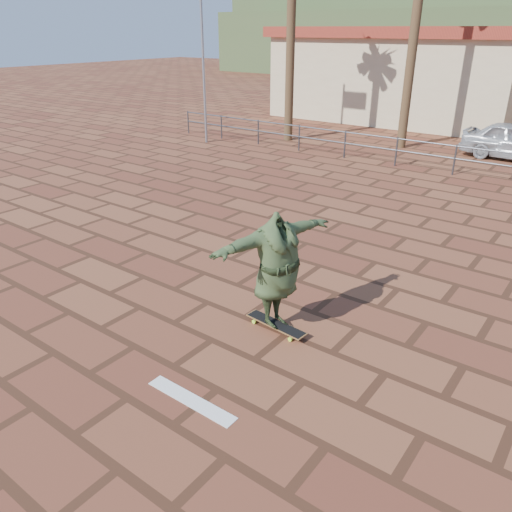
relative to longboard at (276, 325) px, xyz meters
The scene contains 8 objects.
ground 1.06m from the longboard, 126.17° to the right, with size 120.00×120.00×0.00m, color brown.
paint_stripe 2.06m from the longboard, 87.86° to the right, with size 1.40×0.22×0.01m, color white.
guardrail 11.18m from the longboard, 93.20° to the left, with size 24.06×0.06×1.00m.
flagpole 15.29m from the longboard, 135.97° to the left, with size 1.30×0.10×8.00m.
building_west 22.27m from the longboard, 107.39° to the left, with size 12.60×7.60×4.50m.
hill_back 59.74m from the longboard, 112.31° to the left, with size 35.00×14.00×8.00m, color #384C28.
longboard is the anchor object (origin of this frame).
skateboarder 0.97m from the longboard, 45.00° to the left, with size 2.33×0.63×1.89m, color #364826.
Camera 1 is at (4.45, -4.80, 4.42)m, focal length 35.00 mm.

